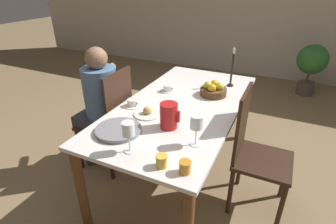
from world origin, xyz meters
name	(u,v)px	position (x,y,z in m)	size (l,w,h in m)	color
ground_plane	(180,172)	(0.00, 0.00, 0.00)	(20.00, 20.00, 0.00)	#7F6647
wall_back	(254,3)	(0.00, 3.28, 1.30)	(10.00, 0.06, 2.60)	beige
dining_table	(182,113)	(0.00, 0.00, 0.65)	(0.94, 1.86, 0.75)	silver
chair_person_side	(110,119)	(-0.65, -0.17, 0.53)	(0.42, 0.42, 1.00)	#331E14
chair_opposite	(254,150)	(0.65, -0.11, 0.53)	(0.42, 0.42, 1.00)	#331E14
person_seated	(99,99)	(-0.74, -0.18, 0.72)	(0.39, 0.41, 1.20)	#33333D
red_pitcher	(169,116)	(0.07, -0.40, 0.84)	(0.15, 0.13, 0.19)	red
wine_glass_water	(197,123)	(0.31, -0.53, 0.90)	(0.08, 0.08, 0.21)	white
wine_glass_juice	(128,131)	(-0.03, -0.77, 0.89)	(0.08, 0.08, 0.20)	white
teacup_near_person	(132,103)	(-0.36, -0.22, 0.77)	(0.14, 0.14, 0.06)	silver
teacup_across	(168,89)	(-0.23, 0.19, 0.77)	(0.14, 0.14, 0.06)	silver
serving_tray	(118,130)	(-0.23, -0.61, 0.76)	(0.32, 0.32, 0.03)	gray
bread_plate	(148,113)	(-0.17, -0.30, 0.76)	(0.21, 0.21, 0.07)	silver
jam_jar_amber	(162,161)	(0.21, -0.82, 0.79)	(0.07, 0.07, 0.07)	gold
jam_jar_red	(185,167)	(0.35, -0.81, 0.79)	(0.07, 0.07, 0.07)	#C67A1E
fruit_bowl	(213,90)	(0.19, 0.29, 0.80)	(0.24, 0.24, 0.13)	brown
candlestick_tall	(232,71)	(0.28, 0.58, 0.90)	(0.06, 0.06, 0.38)	black
potted_plant	(312,63)	(1.08, 2.65, 0.52)	(0.45, 0.45, 0.80)	#4C4742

